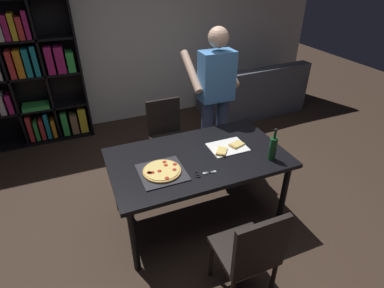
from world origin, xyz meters
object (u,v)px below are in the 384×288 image
at_px(bookshelf, 29,78).
at_px(wine_bottle, 273,148).
at_px(pepperoni_pizza_on_tray, 162,171).
at_px(couch, 253,95).
at_px(chair_far_side, 167,132).
at_px(kitchen_scissors, 202,174).
at_px(person_serving_pizza, 215,95).
at_px(chair_near_camera, 250,251).
at_px(dining_table, 198,162).

xyz_separation_m(bookshelf, wine_bottle, (2.10, -2.68, -0.07)).
xyz_separation_m(bookshelf, pepperoni_pizza_on_tray, (1.10, -2.50, -0.18)).
distance_m(couch, pepperoni_pizza_on_tray, 3.15).
distance_m(chair_far_side, kitchen_scissors, 1.26).
bearing_deg(person_serving_pizza, pepperoni_pizza_on_tray, -136.97).
xyz_separation_m(couch, pepperoni_pizza_on_tray, (-2.30, -2.10, 0.46)).
relative_size(bookshelf, pepperoni_pizza_on_tray, 4.98).
distance_m(chair_near_camera, couch, 3.52).
relative_size(couch, bookshelf, 0.90).
bearing_deg(wine_bottle, person_serving_pizza, 93.94).
bearing_deg(bookshelf, chair_near_camera, -65.99).
distance_m(pepperoni_pizza_on_tray, kitchen_scissors, 0.34).
height_order(chair_far_side, person_serving_pizza, person_serving_pizza).
bearing_deg(wine_bottle, dining_table, 153.77).
bearing_deg(couch, person_serving_pizza, -137.83).
relative_size(chair_far_side, couch, 0.51).
bearing_deg(dining_table, person_serving_pizza, 54.36).
bearing_deg(chair_near_camera, kitchen_scissors, 96.69).
bearing_deg(wine_bottle, couch, 60.46).
distance_m(dining_table, couch, 2.78).
bearing_deg(couch, chair_far_side, -151.85).
bearing_deg(dining_table, couch, 46.22).
height_order(dining_table, couch, couch).
xyz_separation_m(dining_table, wine_bottle, (0.61, -0.30, 0.19)).
distance_m(bookshelf, wine_bottle, 3.40).
bearing_deg(chair_near_camera, pepperoni_pizza_on_tray, 114.74).
relative_size(dining_table, bookshelf, 0.85).
relative_size(chair_near_camera, bookshelf, 0.46).
relative_size(chair_far_side, bookshelf, 0.46).
height_order(chair_far_side, bookshelf, bookshelf).
distance_m(couch, bookshelf, 3.48).
xyz_separation_m(chair_far_side, pepperoni_pizza_on_tray, (-0.39, -1.09, 0.25)).
bearing_deg(pepperoni_pizza_on_tray, bookshelf, 113.76).
height_order(chair_far_side, couch, chair_far_side).
bearing_deg(person_serving_pizza, chair_near_camera, -107.35).
relative_size(chair_far_side, person_serving_pizza, 0.51).
distance_m(wine_bottle, kitchen_scissors, 0.70).
bearing_deg(person_serving_pizza, bookshelf, 141.20).
relative_size(person_serving_pizza, wine_bottle, 5.54).
height_order(wine_bottle, kitchen_scissors, wine_bottle).
xyz_separation_m(dining_table, couch, (1.90, 1.99, -0.37)).
height_order(bookshelf, pepperoni_pizza_on_tray, bookshelf).
distance_m(person_serving_pizza, kitchen_scissors, 1.21).
xyz_separation_m(person_serving_pizza, pepperoni_pizza_on_tray, (-0.93, -0.87, -0.23)).
relative_size(dining_table, person_serving_pizza, 0.95).
xyz_separation_m(chair_far_side, wine_bottle, (0.61, -1.27, 0.36)).
bearing_deg(wine_bottle, pepperoni_pizza_on_tray, 169.71).
bearing_deg(bookshelf, person_serving_pizza, -38.80).
distance_m(couch, person_serving_pizza, 1.97).
bearing_deg(pepperoni_pizza_on_tray, person_serving_pizza, 43.03).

